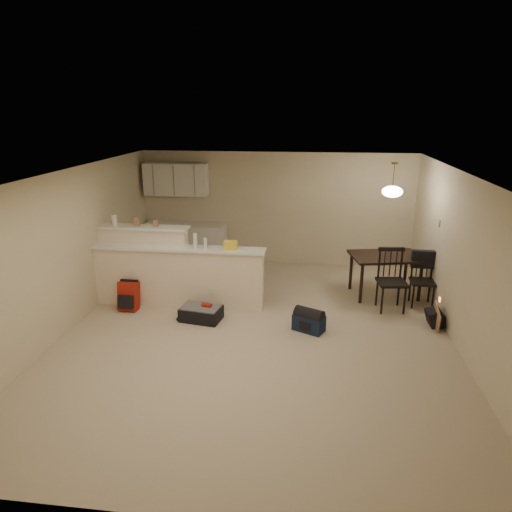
% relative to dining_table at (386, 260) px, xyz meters
% --- Properties ---
extents(room, '(7.00, 7.02, 2.50)m').
position_rel_dining_table_xyz_m(room, '(-2.20, -1.83, 0.55)').
color(room, '#C0AF94').
rests_on(room, ground).
extents(breakfast_bar, '(3.08, 0.58, 1.39)m').
position_rel_dining_table_xyz_m(breakfast_bar, '(-3.96, -0.85, -0.09)').
color(breakfast_bar, '#F6E1C7').
rests_on(breakfast_bar, ground).
extents(upper_cabinets, '(1.40, 0.34, 0.70)m').
position_rel_dining_table_xyz_m(upper_cabinets, '(-4.40, 1.49, 1.20)').
color(upper_cabinets, white).
rests_on(upper_cabinets, room).
extents(kitchen_counter, '(1.80, 0.60, 0.90)m').
position_rel_dining_table_xyz_m(kitchen_counter, '(-4.20, 1.36, -0.25)').
color(kitchen_counter, white).
rests_on(kitchen_counter, ground).
extents(thermostat, '(0.02, 0.12, 0.12)m').
position_rel_dining_table_xyz_m(thermostat, '(0.78, -0.28, 0.80)').
color(thermostat, beige).
rests_on(thermostat, room).
extents(jar, '(0.10, 0.10, 0.20)m').
position_rel_dining_table_xyz_m(jar, '(-4.90, -0.71, 0.79)').
color(jar, silver).
rests_on(jar, breakfast_bar).
extents(cereal_box, '(0.10, 0.07, 0.16)m').
position_rel_dining_table_xyz_m(cereal_box, '(-4.49, -0.71, 0.77)').
color(cereal_box, '#9A704F').
rests_on(cereal_box, breakfast_bar).
extents(small_box, '(0.08, 0.06, 0.12)m').
position_rel_dining_table_xyz_m(small_box, '(-4.15, -0.71, 0.75)').
color(small_box, '#9A704F').
rests_on(small_box, breakfast_bar).
extents(bottle_a, '(0.07, 0.07, 0.26)m').
position_rel_dining_table_xyz_m(bottle_a, '(-3.38, -0.93, 0.52)').
color(bottle_a, silver).
rests_on(bottle_a, breakfast_bar).
extents(bottle_b, '(0.06, 0.06, 0.18)m').
position_rel_dining_table_xyz_m(bottle_b, '(-3.20, -0.93, 0.48)').
color(bottle_b, silver).
rests_on(bottle_b, breakfast_bar).
extents(bag_lump, '(0.22, 0.18, 0.14)m').
position_rel_dining_table_xyz_m(bag_lump, '(-2.76, -0.93, 0.46)').
color(bag_lump, '#9A704F').
rests_on(bag_lump, breakfast_bar).
extents(dining_table, '(1.41, 1.08, 0.79)m').
position_rel_dining_table_xyz_m(dining_table, '(0.00, 0.00, 0.00)').
color(dining_table, black).
rests_on(dining_table, ground).
extents(pendant_lamp, '(0.36, 0.36, 0.62)m').
position_rel_dining_table_xyz_m(pendant_lamp, '(-0.00, -0.00, 1.29)').
color(pendant_lamp, brown).
rests_on(pendant_lamp, room).
extents(dining_chair_near, '(0.53, 0.51, 1.09)m').
position_rel_dining_table_xyz_m(dining_chair_near, '(0.02, -0.67, -0.15)').
color(dining_chair_near, black).
rests_on(dining_chair_near, ground).
extents(dining_chair_far, '(0.43, 0.41, 0.96)m').
position_rel_dining_table_xyz_m(dining_chair_far, '(0.60, -0.41, -0.22)').
color(dining_chair_far, black).
rests_on(dining_chair_far, ground).
extents(suitcase, '(0.72, 0.53, 0.22)m').
position_rel_dining_table_xyz_m(suitcase, '(-3.18, -1.48, -0.58)').
color(suitcase, black).
rests_on(suitcase, ground).
extents(red_backpack, '(0.34, 0.22, 0.50)m').
position_rel_dining_table_xyz_m(red_backpack, '(-4.54, -1.22, -0.44)').
color(red_backpack, '#A81E12').
rests_on(red_backpack, ground).
extents(navy_duffel, '(0.55, 0.45, 0.26)m').
position_rel_dining_table_xyz_m(navy_duffel, '(-1.39, -1.65, -0.56)').
color(navy_duffel, '#111F37').
rests_on(navy_duffel, ground).
extents(black_daypack, '(0.23, 0.32, 0.28)m').
position_rel_dining_table_xyz_m(black_daypack, '(0.65, -1.22, -0.56)').
color(black_daypack, black).
rests_on(black_daypack, ground).
extents(cardboard_sheet, '(0.04, 0.46, 0.35)m').
position_rel_dining_table_xyz_m(cardboard_sheet, '(0.65, -1.31, -0.52)').
color(cardboard_sheet, '#9A704F').
rests_on(cardboard_sheet, ground).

